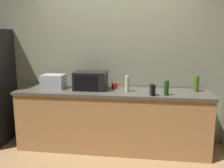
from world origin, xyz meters
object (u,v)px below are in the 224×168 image
(toaster_oven, at_px, (54,81))
(bottle_olive_oil, at_px, (196,84))
(bottle_wine, at_px, (166,88))
(cordless_phone, at_px, (153,90))
(mug_red, at_px, (115,85))
(bottle_vinegar, at_px, (127,84))
(microwave, at_px, (91,81))

(toaster_oven, relative_size, bottle_olive_oil, 1.50)
(bottle_olive_oil, distance_m, bottle_wine, 0.54)
(cordless_phone, distance_m, bottle_olive_oil, 0.71)
(mug_red, bearing_deg, toaster_oven, -172.71)
(cordless_phone, distance_m, bottle_vinegar, 0.41)
(microwave, height_order, bottle_vinegar, microwave)
(microwave, bearing_deg, bottle_vinegar, -7.89)
(microwave, relative_size, mug_red, 5.24)
(bottle_wine, bearing_deg, mug_red, 154.60)
(microwave, xyz_separation_m, toaster_oven, (-0.59, 0.01, -0.03))
(cordless_phone, height_order, bottle_olive_oil, bottle_olive_oil)
(toaster_oven, bearing_deg, bottle_wine, -8.04)
(cordless_phone, bearing_deg, bottle_wine, -4.22)
(cordless_phone, distance_m, bottle_wine, 0.19)
(toaster_oven, xyz_separation_m, mug_red, (0.93, 0.12, -0.06))
(cordless_phone, bearing_deg, bottle_vinegar, 138.49)
(microwave, height_order, mug_red, microwave)
(bottle_vinegar, bearing_deg, bottle_olive_oil, 8.54)
(microwave, relative_size, bottle_vinegar, 2.09)
(bottle_olive_oil, distance_m, mug_red, 1.20)
(cordless_phone, relative_size, bottle_vinegar, 0.65)
(bottle_wine, bearing_deg, microwave, 168.37)
(bottle_wine, bearing_deg, cordless_phone, -169.71)
(toaster_oven, distance_m, bottle_wine, 1.70)
(bottle_olive_oil, bearing_deg, toaster_oven, -178.40)
(bottle_olive_oil, height_order, bottle_wine, bottle_olive_oil)
(bottle_olive_oil, bearing_deg, cordless_phone, -152.25)
(cordless_phone, relative_size, bottle_olive_oil, 0.66)
(toaster_oven, xyz_separation_m, cordless_phone, (1.50, -0.27, -0.03))
(microwave, bearing_deg, bottle_wine, -11.63)
(bottle_vinegar, distance_m, bottle_wine, 0.56)
(toaster_oven, relative_size, bottle_vinegar, 1.48)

